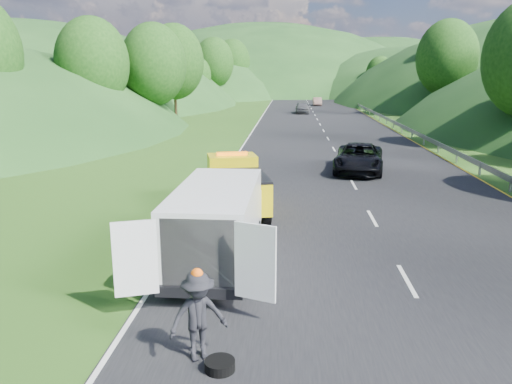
# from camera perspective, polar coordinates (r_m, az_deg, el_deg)

# --- Properties ---
(ground) EXTENTS (320.00, 320.00, 0.00)m
(ground) POSITION_cam_1_polar(r_m,az_deg,el_deg) (16.03, 4.69, -6.96)
(ground) COLOR #38661E
(ground) RESTS_ON ground
(road_surface) EXTENTS (14.00, 200.00, 0.02)m
(road_surface) POSITION_cam_1_polar(r_m,az_deg,el_deg) (55.39, 7.33, 7.66)
(road_surface) COLOR black
(road_surface) RESTS_ON ground
(guardrail) EXTENTS (0.06, 140.00, 1.52)m
(guardrail) POSITION_cam_1_polar(r_m,az_deg,el_deg) (68.57, 12.90, 8.55)
(guardrail) COLOR gray
(guardrail) RESTS_ON ground
(tree_line_left) EXTENTS (14.00, 140.00, 14.00)m
(tree_line_left) POSITION_cam_1_polar(r_m,az_deg,el_deg) (77.51, -10.23, 9.21)
(tree_line_left) COLOR #2E5E1B
(tree_line_left) RESTS_ON ground
(tree_line_right) EXTENTS (14.00, 140.00, 14.00)m
(tree_line_right) POSITION_cam_1_polar(r_m,az_deg,el_deg) (78.74, 21.33, 8.58)
(tree_line_right) COLOR #2E5E1B
(tree_line_right) RESTS_ON ground
(hills_backdrop) EXTENTS (201.00, 288.60, 44.00)m
(hills_backdrop) POSITION_cam_1_polar(r_m,az_deg,el_deg) (149.97, 6.61, 11.34)
(hills_backdrop) COLOR #2D5B23
(hills_backdrop) RESTS_ON ground
(tow_truck) EXTENTS (3.21, 5.76, 2.34)m
(tow_truck) POSITION_cam_1_polar(r_m,az_deg,el_deg) (20.20, -2.38, 0.79)
(tow_truck) COLOR black
(tow_truck) RESTS_ON ground
(white_van) EXTENTS (3.74, 6.83, 2.42)m
(white_van) POSITION_cam_1_polar(r_m,az_deg,el_deg) (14.68, -4.41, -3.26)
(white_van) COLOR black
(white_van) RESTS_ON ground
(woman) EXTENTS (0.64, 0.76, 1.79)m
(woman) POSITION_cam_1_polar(r_m,az_deg,el_deg) (17.79, -8.13, -4.95)
(woman) COLOR white
(woman) RESTS_ON ground
(child) EXTENTS (0.61, 0.58, 1.00)m
(child) POSITION_cam_1_polar(r_m,az_deg,el_deg) (16.66, -2.61, -6.11)
(child) COLOR tan
(child) RESTS_ON ground
(worker) EXTENTS (1.37, 1.15, 1.84)m
(worker) POSITION_cam_1_polar(r_m,az_deg,el_deg) (10.61, -6.48, -18.43)
(worker) COLOR black
(worker) RESTS_ON ground
(suitcase) EXTENTS (0.38, 0.29, 0.54)m
(suitcase) POSITION_cam_1_polar(r_m,az_deg,el_deg) (16.54, -9.56, -5.46)
(suitcase) COLOR #5F6048
(suitcase) RESTS_ON ground
(spare_tire) EXTENTS (0.59, 0.59, 0.20)m
(spare_tire) POSITION_cam_1_polar(r_m,az_deg,el_deg) (10.23, -4.14, -19.70)
(spare_tire) COLOR black
(spare_tire) RESTS_ON ground
(passing_suv) EXTENTS (3.54, 6.07, 1.59)m
(passing_suv) POSITION_cam_1_polar(r_m,az_deg,el_deg) (29.34, 11.60, 2.28)
(passing_suv) COLOR black
(passing_suv) RESTS_ON ground
(dist_car_a) EXTENTS (1.86, 4.61, 1.57)m
(dist_car_a) POSITION_cam_1_polar(r_m,az_deg,el_deg) (70.14, 5.31, 8.93)
(dist_car_a) COLOR #434448
(dist_car_a) RESTS_ON ground
(dist_car_b) EXTENTS (1.43, 4.11, 1.35)m
(dist_car_b) POSITION_cam_1_polar(r_m,az_deg,el_deg) (86.77, 7.01, 9.77)
(dist_car_b) COLOR brown
(dist_car_b) RESTS_ON ground
(dist_car_c) EXTENTS (1.81, 4.45, 1.29)m
(dist_car_c) POSITION_cam_1_polar(r_m,az_deg,el_deg) (112.12, 5.99, 10.64)
(dist_car_c) COLOR #924953
(dist_car_c) RESTS_ON ground
(dist_car_d) EXTENTS (1.86, 4.61, 1.57)m
(dist_car_d) POSITION_cam_1_polar(r_m,az_deg,el_deg) (126.55, 6.57, 10.95)
(dist_car_d) COLOR #4B446D
(dist_car_d) RESTS_ON ground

